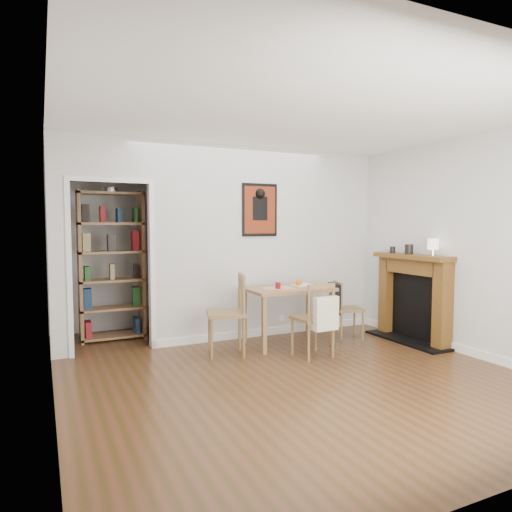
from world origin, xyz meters
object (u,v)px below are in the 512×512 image
chair_left (226,314)px  notebook (303,285)px  dining_table (288,294)px  orange_fruit (299,283)px  chair_front (313,319)px  ceramic_jar_b (393,250)px  bookshelf (112,266)px  mantel_lamp (433,245)px  chair_right (347,309)px  red_glass (278,286)px  ceramic_jar_a (409,249)px  fireplace (414,295)px

chair_left → notebook: chair_left is taller
dining_table → orange_fruit: (0.19, 0.05, 0.13)m
chair_front → ceramic_jar_b: (1.53, 0.39, 0.76)m
bookshelf → ceramic_jar_b: (3.54, -1.47, 0.21)m
mantel_lamp → chair_right: bearing=130.3°
mantel_lamp → chair_left: bearing=162.4°
dining_table → chair_right: (0.89, -0.06, -0.25)m
chair_right → red_glass: size_ratio=9.15×
ceramic_jar_a → chair_left: bearing=170.8°
chair_front → notebook: (0.27, 0.69, 0.30)m
ceramic_jar_a → notebook: bearing=155.8°
notebook → ceramic_jar_b: ceramic_jar_b is taller
fireplace → mantel_lamp: 0.76m
chair_left → fireplace: 2.55m
chair_front → bookshelf: size_ratio=0.44×
dining_table → chair_left: size_ratio=1.13×
bookshelf → mantel_lamp: (3.60, -2.14, 0.30)m
dining_table → chair_left: (-0.90, -0.09, -0.17)m
chair_left → red_glass: 0.77m
orange_fruit → mantel_lamp: mantel_lamp is taller
dining_table → chair_right: chair_right is taller
red_glass → bookshelf: bearing=143.7°
dining_table → chair_right: bearing=-3.8°
chair_left → chair_right: (1.78, 0.03, -0.08)m
ceramic_jar_a → red_glass: bearing=166.6°
chair_right → mantel_lamp: size_ratio=3.61×
mantel_lamp → ceramic_jar_a: (-0.02, 0.39, -0.07)m
bookshelf → fireplace: (3.62, -1.81, -0.38)m
fireplace → ceramic_jar_a: size_ratio=9.59×
dining_table → chair_front: size_ratio=1.23×
fireplace → mantel_lamp: size_ratio=5.75×
bookshelf → orange_fruit: (2.20, -1.21, -0.20)m
notebook → mantel_lamp: 1.71m
chair_right → bookshelf: size_ratio=0.39×
red_glass → mantel_lamp: (1.77, -0.80, 0.51)m
chair_left → red_glass: chair_left is taller
dining_table → ceramic_jar_a: bearing=-17.5°
chair_front → red_glass: chair_front is taller
notebook → red_glass: bearing=-160.8°
chair_front → mantel_lamp: (1.58, -0.28, 0.84)m
bookshelf → ceramic_jar_a: bookshelf is taller
chair_left → notebook: size_ratio=3.37×
ceramic_jar_a → bookshelf: bearing=153.8°
bookshelf → notebook: bearing=-27.3°
orange_fruit → chair_front: bearing=-106.0°
chair_left → chair_right: chair_left is taller
dining_table → chair_left: chair_left is taller
mantel_lamp → fireplace: bearing=85.4°
bookshelf → notebook: 2.58m
ceramic_jar_b → chair_right: bearing=166.7°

